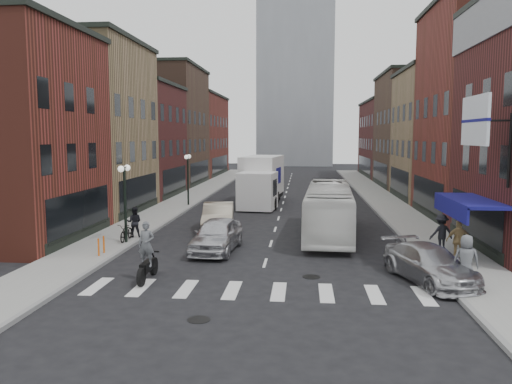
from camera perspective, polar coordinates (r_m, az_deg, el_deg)
ground at (r=21.28m, az=0.84°, el=-8.79°), size 160.00×160.00×0.00m
sidewalk_left at (r=44.00m, az=-7.95°, el=-0.81°), size 3.00×74.00×0.15m
sidewalk_right at (r=43.37m, az=14.48°, el=-1.06°), size 3.00×74.00×0.15m
curb_left at (r=43.69m, az=-6.04°, el=-0.94°), size 0.20×74.00×0.16m
curb_right at (r=43.16m, az=12.51°, el=-1.14°), size 0.20×74.00×0.16m
crosswalk_stripes at (r=18.41m, az=0.08°, el=-11.24°), size 12.00×2.20×0.01m
bldg_left_mid_a at (r=38.26m, az=-20.50°, el=6.89°), size 10.30×10.20×12.30m
bldg_left_mid_b at (r=47.47m, az=-15.17°, el=5.70°), size 10.30×10.20×10.30m
bldg_left_far_a at (r=57.91m, az=-11.38°, el=7.38°), size 10.30×12.20×13.30m
bldg_left_far_b at (r=71.42m, az=-8.11°, el=6.44°), size 10.30×16.20×11.30m
bldg_right_mid_a at (r=37.00m, az=26.87°, el=8.18°), size 10.30×10.20×14.30m
bldg_right_mid_b at (r=46.43m, az=22.26°, el=6.05°), size 10.30×10.20×11.30m
bldg_right_far_a at (r=57.05m, az=19.08°, el=6.67°), size 10.30×12.20×12.30m
bldg_right_far_b at (r=70.74m, az=16.38°, el=5.84°), size 10.30×16.20×10.30m
awning_blue at (r=24.28m, az=22.86°, el=-1.08°), size 1.80×5.00×0.78m
billboard_sign at (r=22.09m, az=23.97°, el=7.30°), size 1.52×3.00×3.70m
distant_tower at (r=100.37m, az=4.58°, el=17.59°), size 14.00×14.00×50.00m
streetlamp_near at (r=26.21m, az=-14.77°, el=0.37°), size 0.32×1.22×4.11m
streetlamp_far at (r=39.60m, az=-7.80°, el=2.51°), size 0.32×1.22×4.11m
bike_rack at (r=24.17m, az=-17.27°, el=-5.89°), size 0.08×0.68×0.80m
box_truck at (r=40.30m, az=0.56°, el=1.24°), size 3.42×9.25×3.91m
motorcycle_rider at (r=19.82m, az=-12.37°, el=-6.85°), size 0.64×2.28×2.33m
transit_bus at (r=28.15m, az=8.32°, el=-2.04°), size 3.02×10.65×2.94m
sedan_left_near at (r=24.30m, az=-4.52°, el=-4.91°), size 2.27×4.91×1.63m
sedan_left_far at (r=29.48m, az=-4.34°, el=-2.88°), size 2.36×5.16×1.64m
curb_car at (r=20.41m, az=19.23°, el=-7.79°), size 3.42×5.20×1.40m
parked_bicycle at (r=26.89m, az=-14.58°, el=-4.45°), size 0.65×1.75×0.91m
ped_left_solo at (r=27.68m, az=-13.73°, el=-3.35°), size 0.85×0.57×1.64m
ped_right_a at (r=25.22m, az=20.42°, el=-4.38°), size 1.25×0.84×1.76m
ped_right_b at (r=23.59m, az=22.17°, el=-5.14°), size 1.10×0.63×1.80m
ped_right_c at (r=19.96m, az=22.89°, el=-7.14°), size 1.00×0.74×1.86m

